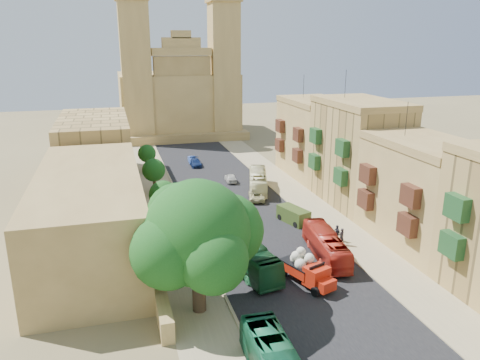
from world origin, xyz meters
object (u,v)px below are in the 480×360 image
church (179,94)px  car_white_a (227,197)px  car_dkblue (196,162)px  pedestrian_a (341,237)px  car_blue_a (239,228)px  car_blue_b (192,160)px  street_tree_a (178,231)px  red_truck (307,269)px  bus_cream_east (258,181)px  street_tree_d (147,154)px  car_white_b (231,178)px  car_cream (257,195)px  bus_red_east (326,245)px  pedestrian_c (337,233)px  olive_pickup (293,215)px  ficus_tree (199,236)px  bus_green_north (245,255)px  street_tree_c (154,170)px  street_tree_b (163,195)px

church → car_white_a: 49.87m
car_dkblue → pedestrian_a: (9.12, -37.01, 0.33)m
car_blue_a → car_blue_b: size_ratio=1.11×
street_tree_a → red_truck: size_ratio=0.95×
street_tree_a → car_white_a: bearing=62.6°
red_truck → bus_cream_east: size_ratio=0.57×
street_tree_d → red_truck: 43.60m
street_tree_d → car_white_b: street_tree_d is taller
car_cream → car_dkblue: car_cream is taller
church → bus_cream_east: bearing=-84.1°
car_cream → pedestrian_a: size_ratio=2.40×
bus_red_east → bus_cream_east: (0.10, 22.95, 0.08)m
red_truck → bus_cream_east: (4.06, 27.35, 0.00)m
car_white_b → pedestrian_c: size_ratio=2.00×
olive_pickup → car_blue_a: size_ratio=1.21×
ficus_tree → bus_green_north: size_ratio=1.02×
bus_green_north → car_white_a: size_ratio=2.97×
street_tree_a → street_tree_c: 24.00m
ficus_tree → street_tree_d: bearing=90.8°
car_white_a → car_dkblue: (-0.70, 19.88, 0.03)m
red_truck → car_dkblue: 43.76m
street_tree_a → olive_pickup: bearing=28.0°
red_truck → pedestrian_c: size_ratio=3.10×
red_truck → pedestrian_c: bearing=48.4°
car_white_b → street_tree_d: bearing=-34.5°
street_tree_a → car_blue_a: 10.50m
street_tree_d → bus_cream_east: street_tree_d is taller
olive_pickup → bus_red_east: (-0.44, -9.86, 0.48)m
street_tree_b → pedestrian_c: size_ratio=2.78×
pedestrian_a → street_tree_b: bearing=-50.7°
car_white_a → car_dkblue: bearing=68.3°
red_truck → bus_red_east: (3.96, 4.40, -0.07)m
car_blue_a → church: bearing=107.3°
bus_red_east → pedestrian_a: bus_red_east is taller
bus_green_north → car_cream: (7.24, 19.23, -0.86)m
street_tree_b → street_tree_c: bearing=90.0°
bus_green_north → bus_cream_east: 24.78m
ficus_tree → car_white_b: (11.31, 34.39, -5.86)m
car_blue_a → car_blue_b: bearing=108.7°
car_cream → pedestrian_a: bearing=119.1°
church → street_tree_b: bearing=-100.4°
bus_red_east → car_blue_a: (-6.85, 8.26, -0.69)m
street_tree_c → car_white_a: bearing=-35.4°
street_tree_c → street_tree_b: bearing=-90.0°
car_blue_a → bus_cream_east: bearing=84.1°
car_blue_b → bus_cream_east: bearing=-67.8°
street_tree_a → pedestrian_a: street_tree_a is taller
car_white_a → car_cream: bearing=-29.7°
olive_pickup → car_cream: 9.29m
bus_green_north → car_white_b: size_ratio=2.85×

